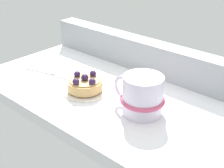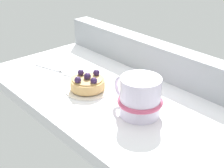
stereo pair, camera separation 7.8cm
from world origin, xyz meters
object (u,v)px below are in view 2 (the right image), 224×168
Objects in this scene: raspberry_tart at (88,83)px; coffee_mug at (140,97)px; dessert_plate at (88,89)px; dessert_fork at (55,70)px.

coffee_mug reaches higher than raspberry_tart.
coffee_mug is at bearing 5.97° from dessert_plate.
dessert_fork is (-16.94, 0.50, -2.13)cm from raspberry_tart.
coffee_mug is 34.55cm from dessert_fork.
dessert_plate is 17.90cm from coffee_mug.
coffee_mug reaches higher than dessert_fork.
coffee_mug is (17.31, 1.81, 2.14)cm from raspberry_tart.
coffee_mug is at bearing 5.97° from raspberry_tart.
dessert_plate is at bearing -169.24° from raspberry_tart.
dessert_fork is at bearing 178.33° from raspberry_tart.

